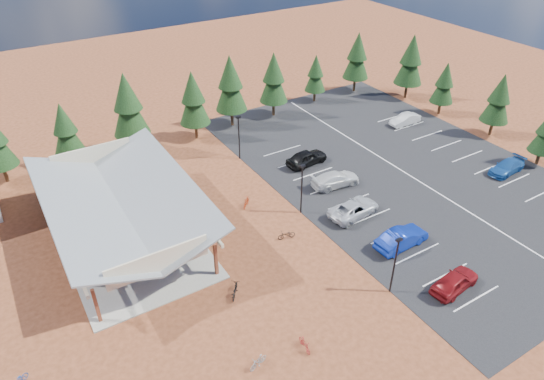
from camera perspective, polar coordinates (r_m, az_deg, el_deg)
The scene contains 39 objects.
ground at distance 42.13m, azimuth -0.70°, elevation -6.12°, with size 140.00×140.00×0.00m, color #592C17.
asphalt_lot at distance 53.91m, azimuth 14.71°, elevation 2.41°, with size 27.00×44.00×0.04m, color black.
concrete_pad at distance 44.51m, azimuth -16.64°, elevation -5.22°, with size 10.60×18.60×0.10m, color gray.
bike_pavilion at distance 42.35m, azimuth -17.45°, elevation -1.22°, with size 11.65×19.40×4.97m.
lamp_post_0 at distance 36.83m, azimuth 14.27°, elevation -8.20°, with size 0.50×0.25×5.14m.
lamp_post_1 at distance 43.94m, azimuth 3.52°, elevation 0.49°, with size 0.50×0.25×5.14m.
lamp_post_2 at distance 52.86m, azimuth -3.91°, elevation 6.52°, with size 0.50×0.25×5.14m.
trash_bin_0 at distance 42.17m, azimuth -7.63°, elevation -5.64°, with size 0.60×0.60×0.90m, color #4F381C.
trash_bin_1 at distance 43.92m, azimuth -6.49°, elevation -3.73°, with size 0.60×0.60×0.90m, color #4F381C.
pine_2 at distance 54.85m, azimuth -23.17°, elevation 6.62°, with size 3.17×3.17×7.39m.
pine_3 at distance 55.32m, azimuth -16.60°, elevation 9.57°, with size 4.01×4.01×9.34m.
pine_4 at distance 57.13m, azimuth -9.26°, elevation 10.61°, with size 3.57×3.57×8.31m.
pine_5 at distance 59.69m, azimuth -4.92°, elevation 12.37°, with size 3.86×3.86×9.00m.
pine_6 at distance 62.40m, azimuth 0.19°, elevation 13.07°, with size 3.60×3.60×8.38m.
pine_7 at distance 67.44m, azimuth 5.15°, elevation 13.51°, with size 2.82×2.82×6.56m.
pine_8 at distance 71.31m, azimuth 9.98°, elevation 15.27°, with size 3.64×3.64×8.49m.
pine_11 at distance 63.18m, azimuth 25.16°, elevation 9.72°, with size 3.29×3.29×7.66m.
pine_12 at distance 66.94m, azimuth 19.63°, elevation 11.76°, with size 2.97×2.97×6.91m.
pine_13 at distance 70.43m, azimuth 16.02°, elevation 14.50°, with size 3.82×3.82×8.91m.
bike_0 at distance 40.04m, azimuth -16.28°, elevation -9.21°, with size 0.63×1.81×0.95m, color black.
bike_1 at distance 42.22m, azimuth -16.93°, elevation -6.82°, with size 0.42×1.48×0.89m, color #9A9DA2.
bike_2 at distance 46.61m, azimuth -20.04°, elevation -3.19°, with size 0.63×1.81×0.95m, color navy.
bike_3 at distance 48.92m, azimuth -22.75°, elevation -1.96°, with size 0.46×1.63×0.98m, color maroon.
bike_4 at distance 39.59m, azimuth -12.18°, elevation -9.19°, with size 0.53×1.52×0.80m, color black.
bike_5 at distance 41.50m, azimuth -11.05°, elevation -6.57°, with size 0.44×1.57×0.94m, color gray.
bike_6 at distance 45.19m, azimuth -14.87°, elevation -3.36°, with size 0.66×1.89×0.99m, color navy.
bike_7 at distance 48.89m, azimuth -17.43°, elevation -0.78°, with size 0.45×1.59×0.96m, color maroon.
bike_11 at distance 33.96m, azimuth 3.85°, elevation -17.64°, with size 0.42×1.49×0.90m, color maroon.
bike_12 at distance 37.28m, azimuth -4.41°, elevation -11.66°, with size 0.64×1.84×0.96m, color black.
bike_13 at distance 33.04m, azimuth -1.64°, elevation -19.54°, with size 0.42×1.50×0.90m, color gray.
bike_15 at distance 46.17m, azimuth -3.05°, elevation -1.42°, with size 0.45×1.59×0.96m, color maroon.
bike_16 at distance 42.23m, azimuth 1.72°, elevation -5.29°, with size 0.55×1.58×0.83m, color black.
car_0 at distance 39.88m, azimuth 20.71°, elevation -10.01°, with size 1.80×4.47×1.52m, color maroon.
car_1 at distance 42.56m, azimuth 14.99°, elevation -5.52°, with size 1.75×5.01×1.65m, color navy.
car_2 at distance 45.37m, azimuth 9.62°, elevation -2.18°, with size 2.39×5.18×1.44m, color #B2B5BC.
car_3 at distance 49.38m, azimuth 7.49°, elevation 1.28°, with size 2.08×5.11×1.48m, color silver.
car_4 at distance 52.73m, azimuth 4.10°, elevation 3.83°, with size 1.93×4.80×1.64m, color black.
car_7 at distance 56.87m, azimuth 25.92°, elevation 2.46°, with size 1.89×4.66×1.35m, color #194B93.
car_9 at distance 63.73m, azimuth 15.38°, elevation 8.01°, with size 1.44×4.13×1.36m, color silver.
Camera 1 is at (-16.58, -27.95, 26.82)m, focal length 32.00 mm.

